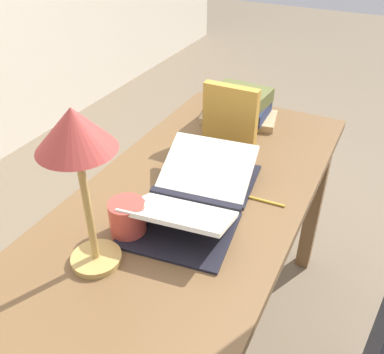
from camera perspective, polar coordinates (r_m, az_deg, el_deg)
The scene contains 8 objects.
ground_plane at distance 1.84m, azimuth -0.06°, elevation -21.87°, with size 12.00×12.00×0.00m, color #70604C.
reading_desk at distance 1.35m, azimuth -0.08°, elevation -6.25°, with size 1.43×0.65×0.76m.
open_book at distance 1.23m, azimuth 0.40°, elevation -2.36°, with size 0.53×0.35×0.10m.
book_stack_tall at distance 1.69m, azimuth 6.34°, elevation 9.37°, with size 0.21×0.31×0.13m.
book_standing_upright at distance 1.52m, azimuth 5.11°, elevation 8.29°, with size 0.04×0.20×0.21m.
reading_lamp at distance 0.90m, azimuth -15.15°, elevation 4.25°, with size 0.17×0.17×0.41m.
coffee_mug at distance 1.14m, azimuth -8.57°, elevation -5.39°, with size 0.13×0.10×0.10m.
pencil at distance 1.27m, azimuth 9.20°, elevation -3.05°, with size 0.01×0.14×0.01m.
Camera 1 is at (-0.92, -0.46, 1.53)m, focal length 40.00 mm.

